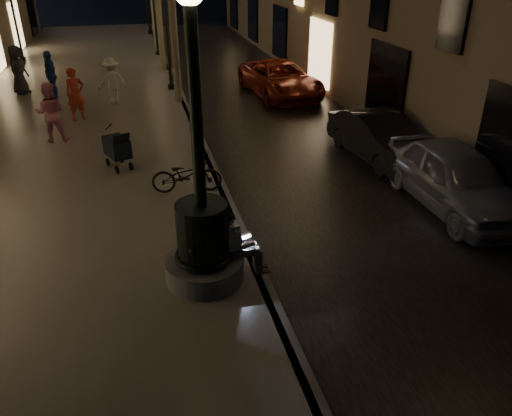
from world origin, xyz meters
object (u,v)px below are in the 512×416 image
object	(u,v)px
seated_man_laptop	(238,242)
car_front	(455,177)
stroller	(117,147)
fountain_lamppost	(203,229)
pedestrian_white	(112,81)
car_third	(280,79)
lamp_curb_b	(165,13)
bicycle	(187,175)
pedestrian_red	(76,94)
pedestrian_blue	(51,75)
car_second	(380,138)
lamp_curb_a	(191,47)
pedestrian_dark	(18,70)
pedestrian_pink	(51,113)

from	to	relation	value
seated_man_laptop	car_front	size ratio (longest dim) A/B	0.29
stroller	seated_man_laptop	bearing A→B (deg)	-91.66
fountain_lamppost	seated_man_laptop	world-z (taller)	fountain_lamppost
fountain_lamppost	pedestrian_white	world-z (taller)	fountain_lamppost
car_third	stroller	bearing A→B (deg)	-139.34
lamp_curb_b	pedestrian_white	xyz separation A→B (m)	(-2.33, -1.76, -2.18)
bicycle	pedestrian_red	bearing A→B (deg)	30.38
pedestrian_red	pedestrian_blue	size ratio (longest dim) A/B	0.96
car_front	pedestrian_blue	size ratio (longest dim) A/B	2.38
car_second	pedestrian_red	world-z (taller)	pedestrian_red
stroller	car_third	xyz separation A→B (m)	(6.57, 6.91, -0.10)
fountain_lamppost	stroller	size ratio (longest dim) A/B	4.35
pedestrian_blue	bicycle	distance (m)	10.76
car_third	lamp_curb_a	bearing A→B (deg)	-129.74
stroller	pedestrian_blue	bearing A→B (deg)	85.20
car_front	bicycle	bearing A→B (deg)	162.69
stroller	pedestrian_dark	size ratio (longest dim) A/B	0.63
pedestrian_white	seated_man_laptop	bearing A→B (deg)	78.51
car_third	fountain_lamppost	bearing A→B (deg)	-117.91
car_third	pedestrian_blue	world-z (taller)	pedestrian_blue
pedestrian_blue	pedestrian_red	bearing A→B (deg)	-5.18
fountain_lamppost	bicycle	bearing A→B (deg)	87.89
pedestrian_red	pedestrian_blue	xyz separation A→B (m)	(-1.15, 3.21, 0.03)
car_second	car_third	world-z (taller)	car_third
car_front	seated_man_laptop	bearing A→B (deg)	-162.03
car_third	pedestrian_blue	xyz separation A→B (m)	(-9.06, 1.12, 0.42)
pedestrian_white	pedestrian_blue	size ratio (longest dim) A/B	0.93
car_second	pedestrian_dark	xyz separation A→B (m)	(-11.18, 9.74, 0.50)
lamp_curb_b	car_front	size ratio (longest dim) A/B	1.09
lamp_curb_a	pedestrian_blue	distance (m)	9.20
seated_man_laptop	lamp_curb_b	size ratio (longest dim) A/B	0.26
lamp_curb_b	car_third	xyz separation A→B (m)	(4.39, -1.48, -2.54)
bicycle	stroller	bearing A→B (deg)	46.82
car_third	pedestrian_blue	bearing A→B (deg)	167.19
car_second	pedestrian_blue	distance (m)	13.10
lamp_curb_b	car_third	distance (m)	5.28
stroller	car_front	world-z (taller)	car_front
lamp_curb_a	car_front	xyz separation A→B (m)	(5.50, -4.20, -2.49)
pedestrian_pink	car_front	bearing A→B (deg)	149.35
lamp_curb_b	pedestrian_blue	bearing A→B (deg)	-175.61
pedestrian_white	fountain_lamppost	bearing A→B (deg)	75.72
pedestrian_red	pedestrian_dark	world-z (taller)	pedestrian_dark
fountain_lamppost	lamp_curb_b	size ratio (longest dim) A/B	1.08
car_second	pedestrian_blue	world-z (taller)	pedestrian_blue
pedestrian_pink	pedestrian_blue	world-z (taller)	pedestrian_blue
pedestrian_red	bicycle	world-z (taller)	pedestrian_red
lamp_curb_b	car_front	world-z (taller)	lamp_curb_b
lamp_curb_b	pedestrian_blue	size ratio (longest dim) A/B	2.61
seated_man_laptop	pedestrian_dark	xyz separation A→B (m)	(-5.92, 14.74, 0.28)
lamp_curb_a	seated_man_laptop	bearing A→B (deg)	-90.85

